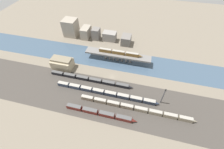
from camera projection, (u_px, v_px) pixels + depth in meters
ground_plane at (112, 77)px, 137.37m from camera, size 400.00×400.00×0.00m
railbed_yard at (105, 98)px, 121.49m from camera, size 280.00×42.00×0.01m
river_water at (118, 60)px, 153.06m from camera, size 320.00×29.68×0.01m
bridge at (118, 55)px, 148.41m from camera, size 65.17×9.26×8.21m
train_on_bridge at (120, 53)px, 145.37m from camera, size 43.50×2.64×3.79m
train_yard_near at (100, 113)px, 110.28m from camera, size 53.91×3.17×3.93m
train_yard_mid at (135, 108)px, 112.93m from camera, size 87.67×2.68×4.03m
train_yard_far at (106, 93)px, 122.72m from camera, size 85.97×3.09×3.95m
train_yard_outer at (90, 79)px, 132.96m from camera, size 76.13×2.95×3.40m
warehouse_building at (62, 63)px, 142.29m from camera, size 19.24×12.00×11.01m
signal_tower at (163, 96)px, 112.72m from camera, size 1.00×0.84×16.67m
city_block_far_left at (71, 28)px, 177.69m from camera, size 15.49×14.82×20.00m
city_block_left at (86, 33)px, 176.93m from camera, size 9.12×15.11×12.79m
city_block_center at (96, 34)px, 174.55m from camera, size 8.48×9.47×13.16m
city_block_right at (110, 36)px, 173.87m from camera, size 15.14×9.64×10.17m
city_block_far_right at (126, 40)px, 168.87m from camera, size 10.32×13.31×10.09m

